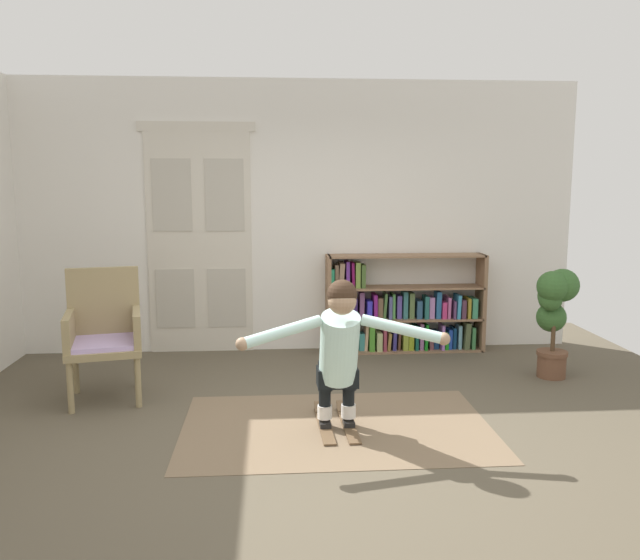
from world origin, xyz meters
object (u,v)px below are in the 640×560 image
Objects in this scene: wicker_chair at (104,331)px; person_skier at (340,345)px; bookshelf at (399,312)px; skis_pair at (336,423)px; potted_plant at (554,308)px.

person_skier reaches higher than wicker_chair.
bookshelf is 2.30× the size of skis_pair.
bookshelf is at bearing 25.29° from wicker_chair.
wicker_chair is at bearing 157.11° from skis_pair.
skis_pair is at bearing -22.89° from wicker_chair.
potted_plant is at bearing -39.11° from bookshelf.
skis_pair is 0.51× the size of person_skier.
person_skier is at bearing -111.13° from bookshelf.
person_skier is at bearing -149.46° from potted_plant.
bookshelf is 2.48m from person_skier.
skis_pair is 0.68m from person_skier.
wicker_chair reaches higher than potted_plant.
bookshelf is at bearing 68.87° from person_skier.
wicker_chair is at bearing -154.71° from bookshelf.
person_skier reaches higher than bookshelf.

